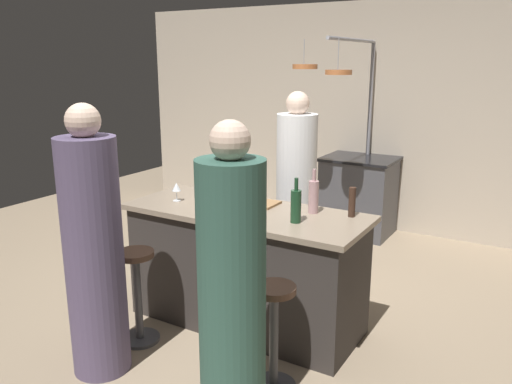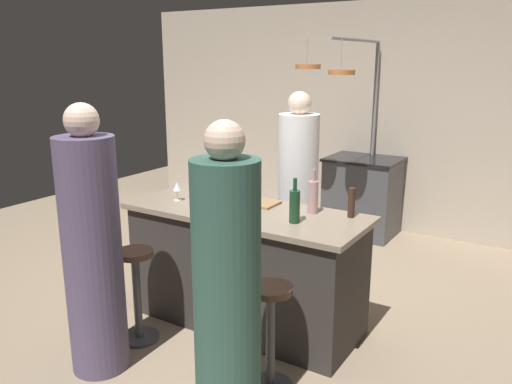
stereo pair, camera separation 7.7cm
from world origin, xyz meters
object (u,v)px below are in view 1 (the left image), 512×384
(bar_stool_right, at_px, (274,333))
(potted_plant, at_px, (152,220))
(wine_glass_by_chef, at_px, (176,188))
(wine_bottle_green, at_px, (296,205))
(mixing_bowl_blue, at_px, (231,211))
(wine_glass_near_right_guest, at_px, (204,183))
(wine_bottle_rose, at_px, (314,196))
(guest_right, at_px, (232,294))
(cutting_board, at_px, (257,203))
(wine_bottle_dark, at_px, (216,195))
(chef, at_px, (296,194))
(stove_range, at_px, (358,196))
(bar_stool_left, at_px, (137,292))
(pepper_mill, at_px, (352,202))
(mixing_bowl_ceramic, at_px, (210,199))
(guest_left, at_px, (94,253))

(bar_stool_right, xyz_separation_m, potted_plant, (-2.31, 1.50, -0.08))
(wine_glass_by_chef, bearing_deg, bar_stool_right, -25.39)
(bar_stool_right, bearing_deg, wine_glass_by_chef, 154.61)
(wine_bottle_green, distance_m, mixing_bowl_blue, 0.47)
(wine_glass_near_right_guest, bearing_deg, wine_bottle_rose, 1.18)
(wine_bottle_green, bearing_deg, guest_right, -84.06)
(wine_bottle_green, bearing_deg, bar_stool_right, -76.02)
(cutting_board, distance_m, wine_bottle_green, 0.54)
(guest_right, xyz_separation_m, wine_bottle_dark, (-0.69, 0.86, 0.24))
(cutting_board, xyz_separation_m, wine_bottle_rose, (0.47, 0.00, 0.11))
(chef, distance_m, wine_bottle_dark, 1.16)
(stove_range, bearing_deg, cutting_board, -90.30)
(cutting_board, bearing_deg, mixing_bowl_blue, -89.33)
(chef, height_order, wine_bottle_rose, chef)
(bar_stool_left, height_order, pepper_mill, pepper_mill)
(cutting_board, xyz_separation_m, wine_bottle_green, (0.46, -0.26, 0.11))
(pepper_mill, height_order, mixing_bowl_ceramic, pepper_mill)
(bar_stool_left, bearing_deg, guest_left, -85.98)
(wine_bottle_green, height_order, wine_glass_near_right_guest, wine_bottle_green)
(guest_left, bearing_deg, wine_bottle_rose, 51.37)
(stove_range, relative_size, wine_glass_near_right_guest, 6.10)
(bar_stool_left, xyz_separation_m, mixing_bowl_blue, (0.51, 0.44, 0.56))
(pepper_mill, bearing_deg, guest_left, -134.58)
(chef, distance_m, mixing_bowl_ceramic, 1.02)
(wine_bottle_green, bearing_deg, wine_bottle_dark, -173.06)
(pepper_mill, distance_m, wine_glass_by_chef, 1.34)
(pepper_mill, xyz_separation_m, wine_bottle_dark, (-0.87, -0.39, 0.02))
(pepper_mill, bearing_deg, bar_stool_left, -145.47)
(cutting_board, bearing_deg, wine_glass_near_right_guest, -178.01)
(wine_bottle_rose, distance_m, mixing_bowl_ceramic, 0.80)
(chef, relative_size, guest_left, 0.99)
(stove_range, distance_m, guest_right, 3.52)
(bar_stool_right, xyz_separation_m, wine_bottle_rose, (-0.13, 0.80, 0.65))
(mixing_bowl_ceramic, bearing_deg, wine_bottle_dark, -42.08)
(guest_right, height_order, mixing_bowl_ceramic, guest_right)
(guest_left, bearing_deg, cutting_board, 68.01)
(stove_range, bearing_deg, pepper_mill, -71.91)
(stove_range, relative_size, pepper_mill, 4.24)
(stove_range, relative_size, guest_left, 0.52)
(mixing_bowl_blue, bearing_deg, wine_glass_by_chef, 169.23)
(chef, bearing_deg, mixing_bowl_ceramic, -103.78)
(stove_range, xyz_separation_m, wine_bottle_green, (0.45, -2.53, 0.57))
(wine_glass_near_right_guest, bearing_deg, wine_bottle_green, -14.56)
(potted_plant, bearing_deg, bar_stool_right, -33.00)
(bar_stool_left, relative_size, wine_bottle_rose, 2.14)
(wine_bottle_green, bearing_deg, bar_stool_left, -150.78)
(potted_plant, relative_size, wine_glass_near_right_guest, 3.56)
(wine_bottle_rose, bearing_deg, guest_left, -128.63)
(chef, xyz_separation_m, guest_left, (-0.41, -1.98, 0.01))
(stove_range, relative_size, potted_plant, 1.71)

